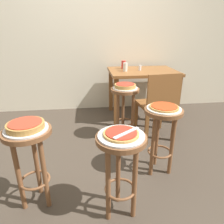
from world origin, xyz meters
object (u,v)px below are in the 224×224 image
(stool_foreground, at_px, (121,160))
(stool_rear, at_px, (125,103))
(stool_middle, at_px, (30,152))
(pizza_server_knife, at_px, (126,133))
(pizza_middle, at_px, (26,125))
(pizza_foreground, at_px, (121,133))
(pizza_leftside, at_px, (164,107))
(serving_plate_middle, at_px, (26,129))
(stool_leftside, at_px, (162,128))
(condiment_shaker, at_px, (140,68))
(serving_plate_foreground, at_px, (121,136))
(cup_near_edge, at_px, (125,67))
(wooden_chair, at_px, (158,104))
(cup_far_edge, at_px, (123,65))
(serving_plate_rear, at_px, (125,88))
(serving_plate_leftside, at_px, (164,109))
(dining_table, at_px, (142,78))
(pizza_rear, at_px, (125,86))

(stool_foreground, bearing_deg, stool_rear, 78.34)
(stool_middle, height_order, pizza_server_knife, pizza_server_knife)
(stool_foreground, xyz_separation_m, stool_middle, (-0.64, 0.18, 0.00))
(pizza_middle, relative_size, stool_rear, 0.39)
(pizza_foreground, relative_size, pizza_leftside, 0.92)
(serving_plate_middle, height_order, stool_leftside, serving_plate_middle)
(pizza_server_knife, bearing_deg, condiment_shaker, 37.64)
(serving_plate_foreground, bearing_deg, cup_near_edge, 78.84)
(cup_near_edge, height_order, wooden_chair, cup_near_edge)
(pizza_server_knife, bearing_deg, pizza_foreground, 110.61)
(serving_plate_foreground, xyz_separation_m, wooden_chair, (0.63, 1.08, -0.19))
(stool_middle, distance_m, stool_rear, 1.31)
(condiment_shaker, bearing_deg, cup_far_edge, 142.44)
(serving_plate_rear, relative_size, pizza_server_knife, 1.34)
(serving_plate_leftside, relative_size, dining_table, 0.30)
(pizza_leftside, distance_m, serving_plate_rear, 0.74)
(serving_plate_rear, bearing_deg, stool_leftside, -73.08)
(pizza_leftside, xyz_separation_m, cup_near_edge, (-0.10, 1.33, 0.12))
(serving_plate_foreground, height_order, wooden_chair, wooden_chair)
(serving_plate_leftside, relative_size, condiment_shaker, 3.89)
(stool_leftside, height_order, stool_rear, same)
(pizza_rear, height_order, wooden_chair, wooden_chair)
(stool_foreground, xyz_separation_m, serving_plate_leftside, (0.45, 0.44, 0.19))
(condiment_shaker, height_order, wooden_chair, wooden_chair)
(pizza_middle, height_order, pizza_rear, same)
(serving_plate_leftside, height_order, stool_rear, serving_plate_leftside)
(serving_plate_foreground, height_order, pizza_server_knife, pizza_server_knife)
(stool_leftside, height_order, wooden_chair, wooden_chair)
(pizza_leftside, height_order, dining_table, dining_table)
(cup_near_edge, bearing_deg, serving_plate_leftside, -85.54)
(dining_table, bearing_deg, pizza_middle, -127.60)
(pizza_foreground, distance_m, stool_rear, 1.19)
(serving_plate_middle, bearing_deg, serving_plate_rear, 47.99)
(pizza_foreground, xyz_separation_m, stool_rear, (0.24, 1.15, -0.20))
(pizza_rear, height_order, condiment_shaker, condiment_shaker)
(serving_plate_foreground, distance_m, dining_table, 1.93)
(pizza_server_knife, bearing_deg, stool_rear, 44.25)
(pizza_foreground, bearing_deg, serving_plate_rear, 78.34)
(serving_plate_leftside, bearing_deg, pizza_foreground, -135.69)
(condiment_shaker, bearing_deg, pizza_middle, -126.68)
(cup_far_edge, bearing_deg, pizza_foreground, -100.33)
(serving_plate_leftside, bearing_deg, stool_foreground, -135.69)
(pizza_middle, distance_m, stool_rear, 1.33)
(stool_rear, xyz_separation_m, serving_plate_rear, (0.00, 0.00, 0.19))
(stool_rear, xyz_separation_m, condiment_shaker, (0.34, 0.66, 0.30))
(stool_middle, bearing_deg, stool_rear, 47.99)
(serving_plate_leftside, distance_m, pizza_rear, 0.74)
(pizza_rear, bearing_deg, serving_plate_foreground, -101.66)
(serving_plate_rear, xyz_separation_m, cup_far_edge, (0.12, 0.83, 0.14))
(wooden_chair, xyz_separation_m, pizza_server_knife, (-0.60, -1.10, 0.22))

